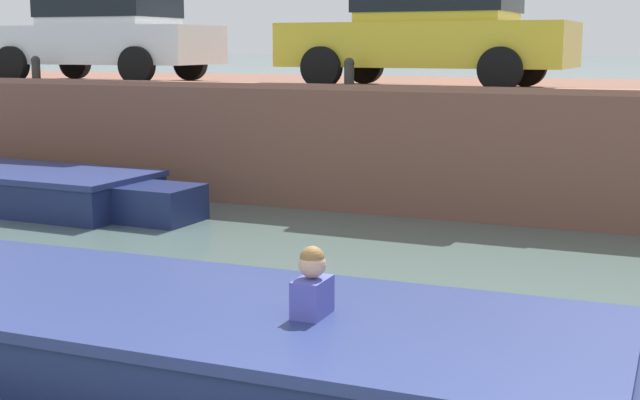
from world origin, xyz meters
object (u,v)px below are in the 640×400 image
object	(u,v)px
car_left_inner_yellow	(431,29)
mooring_bollard_west	(36,68)
car_leftmost_white	(105,32)
mooring_bollard_mid	(349,73)
boat_moored_west_navy	(12,188)
motorboat_passing	(235,340)

from	to	relation	value
car_left_inner_yellow	mooring_bollard_west	xyz separation A→B (m)	(-6.35, -1.14, -0.61)
car_leftmost_white	mooring_bollard_mid	bearing A→B (deg)	-12.99
car_left_inner_yellow	mooring_bollard_west	world-z (taller)	car_left_inner_yellow
car_leftmost_white	mooring_bollard_mid	size ratio (longest dim) A/B	9.02
mooring_bollard_west	boat_moored_west_navy	bearing A→B (deg)	-61.27
motorboat_passing	car_leftmost_white	bearing A→B (deg)	131.46
mooring_bollard_west	mooring_bollard_mid	bearing A→B (deg)	0.00
boat_moored_west_navy	car_leftmost_white	xyz separation A→B (m)	(-0.40, 2.87, 2.27)
motorboat_passing	car_left_inner_yellow	size ratio (longest dim) A/B	1.73
motorboat_passing	mooring_bollard_west	xyz separation A→B (m)	(-7.15, 6.33, 1.69)
mooring_bollard_west	mooring_bollard_mid	world-z (taller)	same
mooring_bollard_west	mooring_bollard_mid	distance (m)	5.52
motorboat_passing	car_leftmost_white	world-z (taller)	car_leftmost_white
car_leftmost_white	car_left_inner_yellow	size ratio (longest dim) A/B	0.95
car_left_inner_yellow	car_leftmost_white	bearing A→B (deg)	179.97
boat_moored_west_navy	car_leftmost_white	size ratio (longest dim) A/B	1.44
car_leftmost_white	mooring_bollard_mid	world-z (taller)	car_leftmost_white
motorboat_passing	mooring_bollard_mid	world-z (taller)	mooring_bollard_mid
boat_moored_west_navy	motorboat_passing	world-z (taller)	motorboat_passing
motorboat_passing	mooring_bollard_mid	size ratio (longest dim) A/B	16.41
motorboat_passing	mooring_bollard_mid	xyz separation A→B (m)	(-1.64, 6.33, 1.69)
car_leftmost_white	car_left_inner_yellow	bearing A→B (deg)	-0.03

